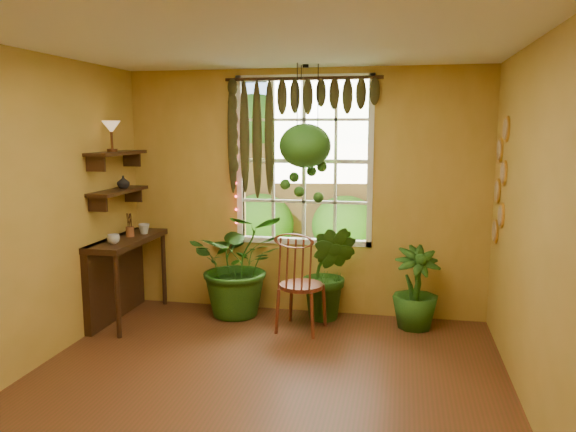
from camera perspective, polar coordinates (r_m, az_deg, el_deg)
name	(u,v)px	position (r m, az deg, el deg)	size (l,w,h in m)	color
floor	(251,404)	(4.47, -3.77, -18.52)	(4.50, 4.50, 0.00)	brown
ceiling	(247,33)	(4.02, -4.18, 18.05)	(4.50, 4.50, 0.00)	white
wall_back	(303,193)	(6.21, 1.57, 2.35)	(4.00, 4.00, 0.00)	gold
wall_left	(4,219)	(4.95, -26.87, -0.29)	(4.50, 4.50, 0.00)	gold
wall_right	(547,239)	(4.00, 24.85, -2.14)	(4.50, 4.50, 0.00)	gold
window	(304,161)	(6.21, 1.64, 5.60)	(1.52, 0.10, 1.86)	white
valance_vine	(294,108)	(6.10, 0.66, 10.96)	(1.70, 0.12, 1.10)	#361D0E
string_lights	(235,156)	(6.29, -5.38, 6.06)	(0.03, 0.03, 1.54)	#FF2633
wall_plates	(500,182)	(5.71, 20.73, 3.22)	(0.04, 0.32, 1.10)	#F4E5C7
counter_ledge	(119,269)	(6.37, -16.77, -5.16)	(0.40, 1.20, 0.90)	#361D0E
shelf_lower	(118,191)	(6.21, -16.84, 2.44)	(0.25, 0.90, 0.04)	#361D0E
shelf_upper	(117,153)	(6.18, -17.01, 6.12)	(0.25, 0.90, 0.04)	#361D0E
backyard	(358,169)	(10.76, 7.11, 4.72)	(14.00, 10.00, 12.00)	#2F5919
windsor_chair	(300,298)	(5.78, 1.24, -8.34)	(0.52, 0.54, 1.20)	brown
potted_plant_left	(239,264)	(6.22, -5.00, -4.85)	(1.05, 0.91, 1.17)	#184A13
potted_plant_mid	(329,273)	(6.07, 4.16, -5.78)	(0.57, 0.46, 1.04)	#184A13
potted_plant_right	(416,288)	(5.98, 12.84, -7.15)	(0.48, 0.48, 0.85)	#184A13
hanging_basket	(305,149)	(5.84, 1.76, 6.78)	(0.54, 0.54, 1.42)	black
cup_a	(113,239)	(5.95, -17.31, -2.25)	(0.12, 0.12, 0.10)	silver
cup_b	(144,229)	(6.41, -14.42, -1.27)	(0.12, 0.12, 0.11)	beige
brush_jar	(130,225)	(6.28, -15.78, -0.88)	(0.09, 0.09, 0.32)	brown
shelf_vase	(123,182)	(6.29, -16.39, 3.33)	(0.13, 0.13, 0.14)	#B2AD99
tiffany_lamp	(111,129)	(6.06, -17.51, 8.43)	(0.19, 0.19, 0.32)	#5A3119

